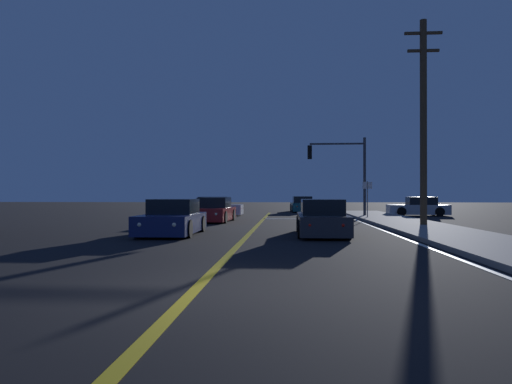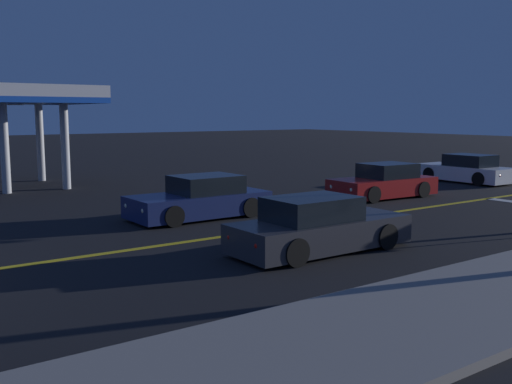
{
  "view_description": "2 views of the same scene",
  "coord_description": "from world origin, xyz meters",
  "views": [
    {
      "loc": [
        1.47,
        -7.24,
        1.53
      ],
      "look_at": [
        -0.38,
        19.85,
        1.65
      ],
      "focal_mm": 32.45,
      "sensor_mm": 36.0,
      "label": 1
    },
    {
      "loc": [
        13.08,
        0.84,
        3.3
      ],
      "look_at": [
        0.04,
        10.11,
        1.14
      ],
      "focal_mm": 41.04,
      "sensor_mm": 36.0,
      "label": 2
    }
  ],
  "objects": [
    {
      "name": "lane_line_edge_right",
      "position": [
        5.48,
        11.36,
        0.01
      ],
      "size": [
        0.16,
        38.64,
        0.01
      ],
      "primitive_type": "cube",
      "color": "silver",
      "rests_on": "ground"
    },
    {
      "name": "utility_pole_right",
      "position": [
        7.63,
        14.18,
        4.9
      ],
      "size": [
        1.68,
        0.31,
        9.45
      ],
      "color": "#4C3823",
      "rests_on": "ground"
    },
    {
      "name": "car_following_oncoming_silver",
      "position": [
        10.7,
        26.06,
        0.58
      ],
      "size": [
        4.2,
        1.98,
        1.34
      ],
      "rotation": [
        0.0,
        0.0,
        1.53
      ],
      "color": "#B2B5BA",
      "rests_on": "ground"
    },
    {
      "name": "car_lead_oncoming_red",
      "position": [
        -2.61,
        18.16,
        0.58
      ],
      "size": [
        2.06,
        4.43,
        1.34
      ],
      "rotation": [
        0.0,
        0.0,
        3.1
      ],
      "color": "maroon",
      "rests_on": "ground"
    },
    {
      "name": "lane_line_center",
      "position": [
        0.0,
        11.36,
        0.01
      ],
      "size": [
        0.2,
        38.64,
        0.01
      ],
      "primitive_type": "cube",
      "color": "gold",
      "rests_on": "ground"
    },
    {
      "name": "traffic_signal_near_right",
      "position": [
        5.11,
        23.53,
        3.51
      ],
      "size": [
        3.82,
        0.28,
        5.26
      ],
      "rotation": [
        0.0,
        0.0,
        3.14
      ],
      "color": "#38383D",
      "rests_on": "ground"
    },
    {
      "name": "sidewalk_right",
      "position": [
        7.33,
        11.36,
        0.07
      ],
      "size": [
        3.2,
        40.91,
        0.15
      ],
      "primitive_type": "cube",
      "color": "gray",
      "rests_on": "ground"
    },
    {
      "name": "stop_bar",
      "position": [
        2.86,
        21.23,
        0.01
      ],
      "size": [
        5.73,
        0.5,
        0.01
      ],
      "primitive_type": "cube",
      "color": "silver",
      "rests_on": "ground"
    },
    {
      "name": "car_distant_tail_navy",
      "position": [
        -2.88,
        10.02,
        0.58
      ],
      "size": [
        2.03,
        4.51,
        1.34
      ],
      "rotation": [
        0.0,
        0.0,
        3.16
      ],
      "color": "navy",
      "rests_on": "ground"
    },
    {
      "name": "car_far_approaching_charcoal",
      "position": [
        2.73,
        10.02,
        0.58
      ],
      "size": [
        1.84,
        4.61,
        1.34
      ],
      "rotation": [
        0.0,
        0.0,
        -0.0
      ],
      "color": "#2D2D33",
      "rests_on": "ground"
    },
    {
      "name": "car_parked_curb_white",
      "position": [
        -3.93,
        25.35,
        0.58
      ],
      "size": [
        4.56,
        1.98,
        1.34
      ],
      "rotation": [
        0.0,
        0.0,
        1.56
      ],
      "color": "silver",
      "rests_on": "ground"
    },
    {
      "name": "car_side_waiting_teal",
      "position": [
        2.71,
        32.76,
        0.58
      ],
      "size": [
        2.04,
        4.73,
        1.34
      ],
      "rotation": [
        0.0,
        0.0,
        0.04
      ],
      "color": "#195960",
      "rests_on": "ground"
    },
    {
      "name": "street_sign_corner",
      "position": [
        6.23,
        20.73,
        1.55
      ],
      "size": [
        0.56,
        0.08,
        2.3
      ],
      "color": "slate",
      "rests_on": "ground"
    },
    {
      "name": "ground_plane",
      "position": [
        0.0,
        0.0,
        0.0
      ],
      "size": [
        160.0,
        160.0,
        0.0
      ],
      "primitive_type": "plane",
      "color": "black"
    }
  ]
}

